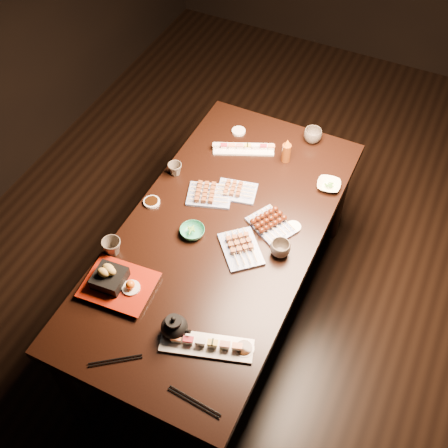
# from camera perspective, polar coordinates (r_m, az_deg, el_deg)

# --- Properties ---
(ground) EXTENTS (5.00, 5.00, 0.00)m
(ground) POSITION_cam_1_polar(r_m,az_deg,el_deg) (3.45, 5.98, -5.69)
(ground) COLOR black
(ground) RESTS_ON ground
(dining_table) EXTENTS (1.00, 1.85, 0.75)m
(dining_table) POSITION_cam_1_polar(r_m,az_deg,el_deg) (2.99, -0.42, -5.47)
(dining_table) COLOR black
(dining_table) RESTS_ON ground
(sushi_platter_near) EXTENTS (0.40, 0.22, 0.05)m
(sushi_platter_near) POSITION_cam_1_polar(r_m,az_deg,el_deg) (2.35, -1.78, -12.05)
(sushi_platter_near) COLOR white
(sushi_platter_near) RESTS_ON dining_table
(sushi_platter_far) EXTENTS (0.34, 0.22, 0.04)m
(sushi_platter_far) POSITION_cam_1_polar(r_m,az_deg,el_deg) (3.07, 2.00, 7.81)
(sushi_platter_far) COLOR white
(sushi_platter_far) RESTS_ON dining_table
(yakitori_plate_center) EXTENTS (0.22, 0.18, 0.05)m
(yakitori_plate_center) POSITION_cam_1_polar(r_m,az_deg,el_deg) (2.84, 1.30, 3.59)
(yakitori_plate_center) COLOR #828EB6
(yakitori_plate_center) RESTS_ON dining_table
(yakitori_plate_right) EXTENTS (0.28, 0.28, 0.06)m
(yakitori_plate_right) POSITION_cam_1_polar(r_m,az_deg,el_deg) (2.60, 1.74, -2.30)
(yakitori_plate_right) COLOR #828EB6
(yakitori_plate_right) RESTS_ON dining_table
(yakitori_plate_left) EXTENTS (0.26, 0.22, 0.06)m
(yakitori_plate_left) POSITION_cam_1_polar(r_m,az_deg,el_deg) (2.82, -1.49, 3.22)
(yakitori_plate_left) COLOR #828EB6
(yakitori_plate_left) RESTS_ON dining_table
(tsukune_plate) EXTENTS (0.26, 0.24, 0.05)m
(tsukune_plate) POSITION_cam_1_polar(r_m,az_deg,el_deg) (2.70, 4.79, 0.10)
(tsukune_plate) COLOR #828EB6
(tsukune_plate) RESTS_ON dining_table
(edamame_bowl_green) EXTENTS (0.13, 0.13, 0.04)m
(edamame_bowl_green) POSITION_cam_1_polar(r_m,az_deg,el_deg) (2.67, -3.22, -0.78)
(edamame_bowl_green) COLOR #2E8C69
(edamame_bowl_green) RESTS_ON dining_table
(edamame_bowl_cream) EXTENTS (0.14, 0.14, 0.03)m
(edamame_bowl_cream) POSITION_cam_1_polar(r_m,az_deg,el_deg) (2.92, 10.58, 3.89)
(edamame_bowl_cream) COLOR #FBF3CD
(edamame_bowl_cream) RESTS_ON dining_table
(tempura_tray) EXTENTS (0.33, 0.27, 0.11)m
(tempura_tray) POSITION_cam_1_polar(r_m,az_deg,el_deg) (2.51, -10.75, -5.64)
(tempura_tray) COLOR black
(tempura_tray) RESTS_ON dining_table
(teacup_near_left) EXTENTS (0.10, 0.10, 0.08)m
(teacup_near_left) POSITION_cam_1_polar(r_m,az_deg,el_deg) (2.64, -11.31, -2.31)
(teacup_near_left) COLOR brown
(teacup_near_left) RESTS_ON dining_table
(teacup_mid_right) EXTENTS (0.11, 0.11, 0.07)m
(teacup_mid_right) POSITION_cam_1_polar(r_m,az_deg,el_deg) (2.60, 5.73, -2.51)
(teacup_mid_right) COLOR brown
(teacup_mid_right) RESTS_ON dining_table
(teacup_far_left) EXTENTS (0.08, 0.08, 0.07)m
(teacup_far_left) POSITION_cam_1_polar(r_m,az_deg,el_deg) (2.94, -5.00, 5.57)
(teacup_far_left) COLOR brown
(teacup_far_left) RESTS_ON dining_table
(teacup_far_right) EXTENTS (0.12, 0.12, 0.08)m
(teacup_far_right) POSITION_cam_1_polar(r_m,az_deg,el_deg) (3.15, 9.00, 8.87)
(teacup_far_right) COLOR brown
(teacup_far_right) RESTS_ON dining_table
(teapot) EXTENTS (0.14, 0.14, 0.11)m
(teapot) POSITION_cam_1_polar(r_m,az_deg,el_deg) (2.36, -5.09, -10.20)
(teapot) COLOR black
(teapot) RESTS_ON dining_table
(condiment_bottle) EXTENTS (0.06, 0.06, 0.14)m
(condiment_bottle) POSITION_cam_1_polar(r_m,az_deg,el_deg) (2.99, 6.37, 7.45)
(condiment_bottle) COLOR brown
(condiment_bottle) RESTS_ON dining_table
(sauce_dish_west) EXTENTS (0.10, 0.10, 0.01)m
(sauce_dish_west) POSITION_cam_1_polar(r_m,az_deg,el_deg) (2.83, -7.35, 2.23)
(sauce_dish_west) COLOR white
(sauce_dish_west) RESTS_ON dining_table
(sauce_dish_east) EXTENTS (0.09, 0.09, 0.01)m
(sauce_dish_east) POSITION_cam_1_polar(r_m,az_deg,el_deg) (2.72, 7.06, -0.31)
(sauce_dish_east) COLOR white
(sauce_dish_east) RESTS_ON dining_table
(sauce_dish_se) EXTENTS (0.11, 0.11, 0.01)m
(sauce_dish_se) POSITION_cam_1_polar(r_m,az_deg,el_deg) (2.35, 2.05, -12.54)
(sauce_dish_se) COLOR white
(sauce_dish_se) RESTS_ON dining_table
(sauce_dish_nw) EXTENTS (0.09, 0.09, 0.01)m
(sauce_dish_nw) POSITION_cam_1_polar(r_m,az_deg,el_deg) (3.18, 1.50, 9.41)
(sauce_dish_nw) COLOR white
(sauce_dish_nw) RESTS_ON dining_table
(chopsticks_near) EXTENTS (0.19, 0.14, 0.01)m
(chopsticks_near) POSITION_cam_1_polar(r_m,az_deg,el_deg) (2.37, -10.97, -13.45)
(chopsticks_near) COLOR black
(chopsticks_near) RESTS_ON dining_table
(chopsticks_se) EXTENTS (0.23, 0.04, 0.01)m
(chopsticks_se) POSITION_cam_1_polar(r_m,az_deg,el_deg) (2.27, -3.04, -17.57)
(chopsticks_se) COLOR black
(chopsticks_se) RESTS_ON dining_table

